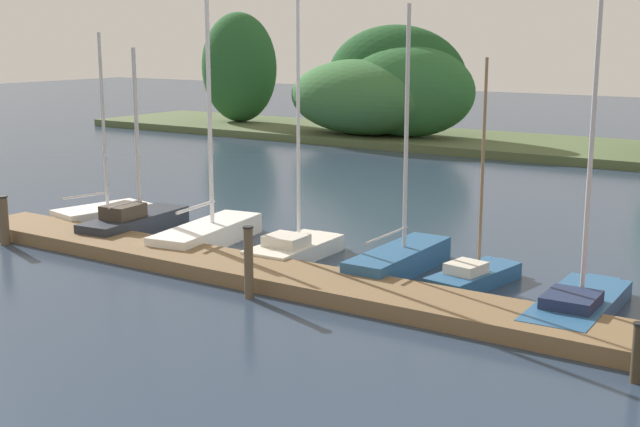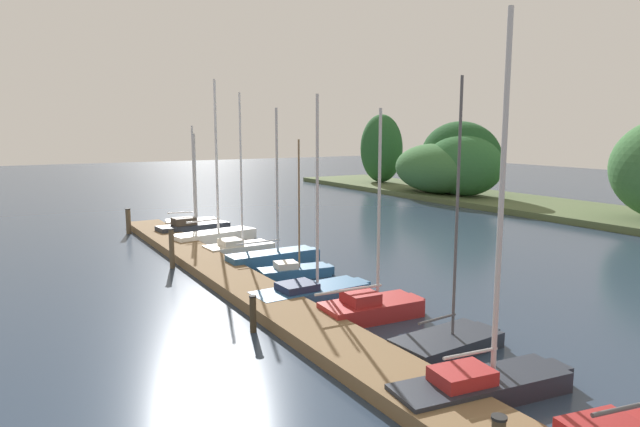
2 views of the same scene
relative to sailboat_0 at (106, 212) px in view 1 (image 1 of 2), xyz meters
The scene contains 11 objects.
dock_pier 12.59m from the sailboat_0, 10.71° to the right, with size 28.64×1.80×0.35m.
sailboat_0 is the anchor object (origin of this frame).
sailboat_1 2.06m from the sailboat_0, 17.43° to the right, with size 1.45×3.93×5.27m.
sailboat_2 4.45m from the sailboat_0, ahead, with size 1.81×4.35×7.84m.
sailboat_3 7.28m from the sailboat_0, ahead, with size 1.38×3.16×7.07m.
sailboat_4 10.14m from the sailboat_0, ahead, with size 1.07×3.92×6.32m.
sailboat_5 12.10m from the sailboat_0, ahead, with size 1.36×2.93×5.13m.
sailboat_6 14.73m from the sailboat_0, ahead, with size 1.47×4.19×6.58m.
mooring_piling_0 3.52m from the sailboat_0, 91.92° to the right, with size 0.29×0.29×1.35m.
mooring_piling_1 9.14m from the sailboat_0, 23.02° to the right, with size 0.23×0.23×1.60m.
mooring_piling_2 16.96m from the sailboat_0, 12.42° to the right, with size 0.21×0.21×1.03m.
Camera 1 is at (7.19, -1.35, 5.61)m, focal length 47.80 mm.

